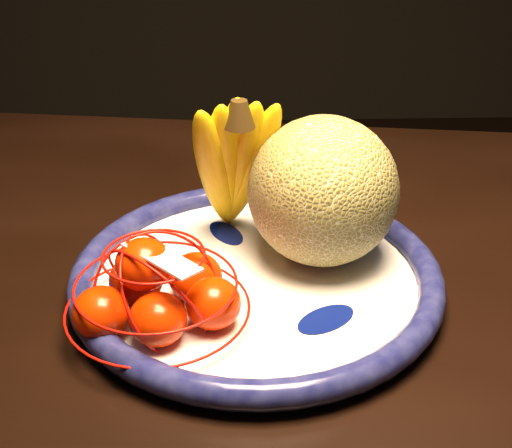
{
  "coord_description": "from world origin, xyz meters",
  "views": [
    {
      "loc": [
        0.02,
        -0.59,
        1.11
      ],
      "look_at": [
        0.04,
        0.01,
        0.77
      ],
      "focal_mm": 50.0,
      "sensor_mm": 36.0,
      "label": 1
    }
  ],
  "objects_px": {
    "banana_bunch": "(233,160)",
    "fruit_bowl": "(256,277)",
    "cantaloupe": "(323,191)",
    "mandarin_bag": "(158,292)",
    "dining_table": "(262,329)"
  },
  "relations": [
    {
      "from": "banana_bunch",
      "to": "fruit_bowl",
      "type": "bearing_deg",
      "value": -87.57
    },
    {
      "from": "cantaloupe",
      "to": "banana_bunch",
      "type": "xyz_separation_m",
      "value": [
        -0.09,
        0.04,
        0.02
      ]
    },
    {
      "from": "fruit_bowl",
      "to": "cantaloupe",
      "type": "distance_m",
      "value": 0.11
    },
    {
      "from": "fruit_bowl",
      "to": "banana_bunch",
      "type": "xyz_separation_m",
      "value": [
        -0.02,
        0.08,
        0.09
      ]
    },
    {
      "from": "mandarin_bag",
      "to": "fruit_bowl",
      "type": "bearing_deg",
      "value": 35.68
    },
    {
      "from": "dining_table",
      "to": "mandarin_bag",
      "type": "relative_size",
      "value": 8.62
    },
    {
      "from": "dining_table",
      "to": "fruit_bowl",
      "type": "height_order",
      "value": "fruit_bowl"
    },
    {
      "from": "dining_table",
      "to": "banana_bunch",
      "type": "bearing_deg",
      "value": 126.35
    },
    {
      "from": "fruit_bowl",
      "to": "mandarin_bag",
      "type": "bearing_deg",
      "value": -144.32
    },
    {
      "from": "cantaloupe",
      "to": "banana_bunch",
      "type": "relative_size",
      "value": 0.84
    },
    {
      "from": "dining_table",
      "to": "cantaloupe",
      "type": "distance_m",
      "value": 0.18
    },
    {
      "from": "fruit_bowl",
      "to": "cantaloupe",
      "type": "bearing_deg",
      "value": 29.81
    },
    {
      "from": "dining_table",
      "to": "banana_bunch",
      "type": "relative_size",
      "value": 8.26
    },
    {
      "from": "banana_bunch",
      "to": "mandarin_bag",
      "type": "bearing_deg",
      "value": -127.29
    },
    {
      "from": "dining_table",
      "to": "fruit_bowl",
      "type": "distance_m",
      "value": 0.09
    }
  ]
}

